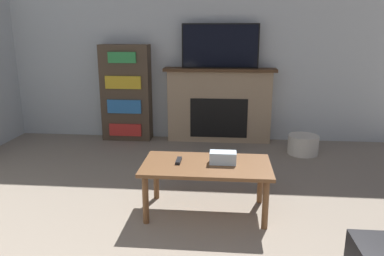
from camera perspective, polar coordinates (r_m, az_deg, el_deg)
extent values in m
cube|color=silver|center=(5.23, 0.24, 12.99)|extent=(6.11, 0.06, 2.70)
cube|color=tan|center=(5.17, 4.15, 3.29)|extent=(1.40, 0.22, 0.97)
cube|color=black|center=(5.09, 4.09, 1.50)|extent=(0.77, 0.01, 0.54)
cube|color=#4C331E|center=(5.08, 4.25, 8.86)|extent=(1.50, 0.28, 0.04)
cube|color=black|center=(5.05, 4.32, 12.35)|extent=(1.02, 0.03, 0.58)
cube|color=black|center=(5.04, 4.32, 12.35)|extent=(0.98, 0.01, 0.54)
cube|color=brown|center=(3.13, 2.22, -5.72)|extent=(1.07, 0.58, 0.03)
cylinder|color=brown|center=(3.06, -7.09, -10.78)|extent=(0.05, 0.05, 0.41)
cylinder|color=brown|center=(3.02, 11.13, -11.37)|extent=(0.05, 0.05, 0.41)
cylinder|color=brown|center=(3.47, -5.49, -7.50)|extent=(0.05, 0.05, 0.41)
cylinder|color=brown|center=(3.44, 10.37, -7.96)|extent=(0.05, 0.05, 0.41)
cube|color=silver|center=(3.12, 4.74, -4.51)|extent=(0.22, 0.12, 0.10)
cube|color=black|center=(3.16, -2.05, -4.99)|extent=(0.04, 0.15, 0.02)
cube|color=#4C3D2D|center=(5.30, -9.97, 5.30)|extent=(0.67, 0.26, 1.32)
cube|color=red|center=(5.27, -10.13, -0.29)|extent=(0.45, 0.03, 0.17)
cube|color=#2D70B7|center=(5.19, -10.30, 3.23)|extent=(0.47, 0.03, 0.19)
cube|color=gold|center=(5.14, -10.47, 6.84)|extent=(0.49, 0.03, 0.17)
cube|color=green|center=(5.10, -10.65, 10.51)|extent=(0.38, 0.03, 0.14)
cylinder|color=silver|center=(4.89, 16.58, -2.44)|extent=(0.37, 0.37, 0.24)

